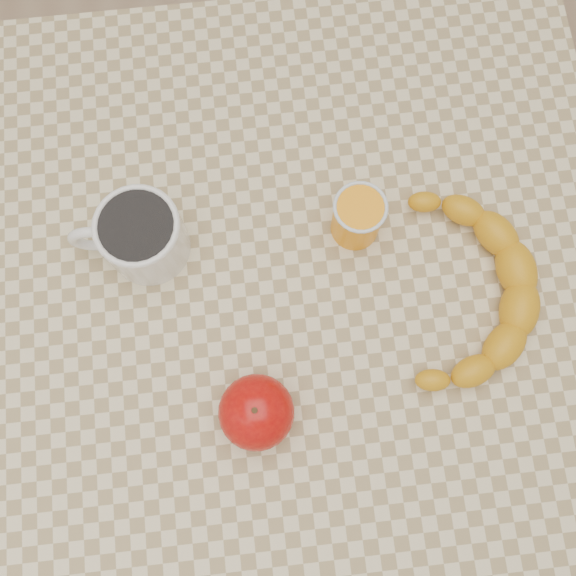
{
  "coord_description": "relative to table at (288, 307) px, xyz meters",
  "views": [
    {
      "loc": [
        -0.02,
        -0.17,
        1.47
      ],
      "look_at": [
        0.0,
        0.0,
        0.77
      ],
      "focal_mm": 40.0,
      "sensor_mm": 36.0,
      "label": 1
    }
  ],
  "objects": [
    {
      "name": "apple",
      "position": [
        -0.05,
        -0.13,
        0.12
      ],
      "size": [
        0.08,
        0.08,
        0.08
      ],
      "color": "#980506",
      "rests_on": "table"
    },
    {
      "name": "ground",
      "position": [
        0.0,
        0.0,
        -0.66
      ],
      "size": [
        3.0,
        3.0,
        0.0
      ],
      "primitive_type": "plane",
      "color": "tan",
      "rests_on": "ground"
    },
    {
      "name": "table",
      "position": [
        0.0,
        0.0,
        0.0
      ],
      "size": [
        0.8,
        0.8,
        0.75
      ],
      "color": "beige",
      "rests_on": "ground"
    },
    {
      "name": "coffee_mug",
      "position": [
        -0.16,
        0.07,
        0.13
      ],
      "size": [
        0.13,
        0.1,
        0.08
      ],
      "color": "white",
      "rests_on": "table"
    },
    {
      "name": "orange_juice_glass",
      "position": [
        0.09,
        0.07,
        0.12
      ],
      "size": [
        0.06,
        0.06,
        0.07
      ],
      "color": "orange",
      "rests_on": "table"
    },
    {
      "name": "banana",
      "position": [
        0.2,
        -0.03,
        0.11
      ],
      "size": [
        0.35,
        0.38,
        0.04
      ],
      "primitive_type": null,
      "rotation": [
        0.0,
        0.0,
        -0.29
      ],
      "color": "orange",
      "rests_on": "table"
    }
  ]
}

